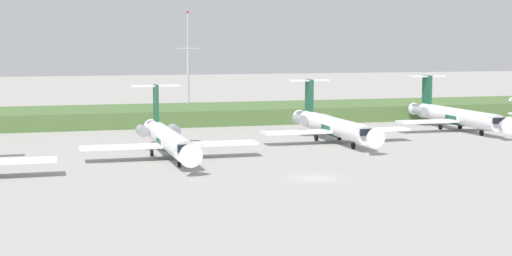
% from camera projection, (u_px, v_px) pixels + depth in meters
% --- Properties ---
extents(ground_plane, '(500.00, 500.00, 0.00)m').
position_uv_depth(ground_plane, '(245.00, 144.00, 114.06)').
color(ground_plane, '#9E9B96').
extents(grass_berm, '(320.00, 20.00, 2.89)m').
position_uv_depth(grass_berm, '(199.00, 114.00, 146.28)').
color(grass_berm, '#4C6B38').
rests_on(grass_berm, ground).
extents(regional_jet_third, '(22.81, 31.00, 9.00)m').
position_uv_depth(regional_jet_third, '(168.00, 138.00, 100.20)').
color(regional_jet_third, white).
rests_on(regional_jet_third, ground).
extents(regional_jet_fourth, '(22.81, 31.00, 9.00)m').
position_uv_depth(regional_jet_fourth, '(332.00, 125.00, 116.23)').
color(regional_jet_fourth, white).
rests_on(regional_jet_fourth, ground).
extents(regional_jet_fifth, '(22.81, 31.00, 9.00)m').
position_uv_depth(regional_jet_fifth, '(456.00, 116.00, 131.73)').
color(regional_jet_fifth, white).
rests_on(regional_jet_fifth, ground).
extents(antenna_mast, '(4.40, 0.50, 21.17)m').
position_uv_depth(antenna_mast, '(188.00, 74.00, 153.04)').
color(antenna_mast, '#B2B2B7').
rests_on(antenna_mast, ground).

